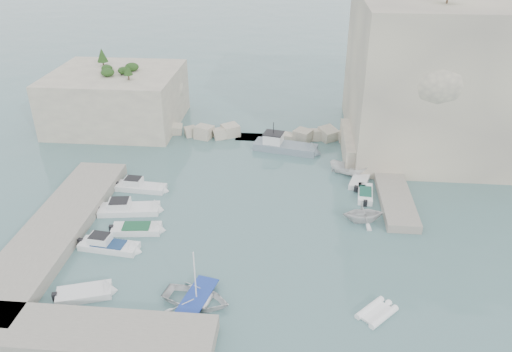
# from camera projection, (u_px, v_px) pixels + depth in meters

# --- Properties ---
(ground) EXTENTS (400.00, 400.00, 0.00)m
(ground) POSITION_uv_depth(u_px,v_px,m) (250.00, 239.00, 43.23)
(ground) COLOR slate
(ground) RESTS_ON ground
(cliff_east) EXTENTS (26.00, 22.00, 17.00)m
(cliff_east) POSITION_uv_depth(u_px,v_px,m) (467.00, 74.00, 57.63)
(cliff_east) COLOR beige
(cliff_east) RESTS_ON ground
(cliff_terrace) EXTENTS (8.00, 10.00, 2.50)m
(cliff_terrace) POSITION_uv_depth(u_px,v_px,m) (378.00, 146.00, 57.43)
(cliff_terrace) COLOR beige
(cliff_terrace) RESTS_ON ground
(outcrop_west) EXTENTS (16.00, 14.00, 7.00)m
(outcrop_west) POSITION_uv_depth(u_px,v_px,m) (117.00, 98.00, 65.17)
(outcrop_west) COLOR beige
(outcrop_west) RESTS_ON ground
(quay_west) EXTENTS (5.00, 24.00, 1.10)m
(quay_west) POSITION_uv_depth(u_px,v_px,m) (55.00, 230.00, 43.45)
(quay_west) COLOR #9E9689
(quay_west) RESTS_ON ground
(quay_south) EXTENTS (18.00, 4.00, 1.10)m
(quay_south) POSITION_uv_depth(u_px,v_px,m) (79.00, 334.00, 32.78)
(quay_south) COLOR #9E9689
(quay_south) RESTS_ON ground
(ledge_east) EXTENTS (3.00, 16.00, 0.80)m
(ledge_east) POSITION_uv_depth(u_px,v_px,m) (391.00, 186.00, 50.76)
(ledge_east) COLOR #9E9689
(ledge_east) RESTS_ON ground
(breakwater) EXTENTS (28.00, 3.00, 1.40)m
(breakwater) POSITION_uv_depth(u_px,v_px,m) (260.00, 132.00, 62.33)
(breakwater) COLOR beige
(breakwater) RESTS_ON ground
(motorboat_a) EXTENTS (5.64, 2.05, 1.40)m
(motorboat_a) POSITION_uv_depth(u_px,v_px,m) (141.00, 190.00, 50.84)
(motorboat_a) COLOR silver
(motorboat_a) RESTS_ON ground
(motorboat_b) EXTENTS (6.39, 2.88, 1.40)m
(motorboat_b) POSITION_uv_depth(u_px,v_px,m) (130.00, 212.00, 47.11)
(motorboat_b) COLOR white
(motorboat_b) RESTS_ON ground
(motorboat_c) EXTENTS (4.86, 2.20, 0.70)m
(motorboat_c) POSITION_uv_depth(u_px,v_px,m) (137.00, 232.00, 44.21)
(motorboat_c) COLOR silver
(motorboat_c) RESTS_ON ground
(motorboat_d) EXTENTS (5.64, 2.25, 1.40)m
(motorboat_d) POSITION_uv_depth(u_px,v_px,m) (110.00, 249.00, 41.93)
(motorboat_d) COLOR white
(motorboat_d) RESTS_ON ground
(motorboat_e) EXTENTS (4.65, 3.03, 0.70)m
(motorboat_e) POSITION_uv_depth(u_px,v_px,m) (85.00, 296.00, 36.80)
(motorboat_e) COLOR silver
(motorboat_e) RESTS_ON ground
(rowboat) EXTENTS (5.72, 4.65, 1.04)m
(rowboat) POSITION_uv_depth(u_px,v_px,m) (197.00, 302.00, 36.19)
(rowboat) COLOR white
(rowboat) RESTS_ON ground
(inflatable_dinghy) EXTENTS (3.26, 3.32, 0.44)m
(inflatable_dinghy) POSITION_uv_depth(u_px,v_px,m) (376.00, 314.00, 35.13)
(inflatable_dinghy) COLOR white
(inflatable_dinghy) RESTS_ON ground
(tender_east_a) EXTENTS (4.26, 3.84, 1.99)m
(tender_east_a) POSITION_uv_depth(u_px,v_px,m) (362.00, 221.00, 45.66)
(tender_east_a) COLOR silver
(tender_east_a) RESTS_ON ground
(tender_east_b) EXTENTS (1.80, 4.20, 0.70)m
(tender_east_b) POSITION_uv_depth(u_px,v_px,m) (365.00, 196.00, 49.66)
(tender_east_b) COLOR white
(tender_east_b) RESTS_ON ground
(tender_east_c) EXTENTS (3.01, 5.32, 0.70)m
(tender_east_c) POSITION_uv_depth(u_px,v_px,m) (360.00, 181.00, 52.46)
(tender_east_c) COLOR silver
(tender_east_c) RESTS_ON ground
(tender_east_d) EXTENTS (4.40, 3.02, 1.59)m
(tender_east_d) POSITION_uv_depth(u_px,v_px,m) (347.00, 175.00, 53.75)
(tender_east_d) COLOR white
(tender_east_d) RESTS_ON ground
(work_boat) EXTENTS (8.49, 4.13, 2.20)m
(work_boat) POSITION_uv_depth(u_px,v_px,m) (285.00, 151.00, 59.18)
(work_boat) COLOR slate
(work_boat) RESTS_ON ground
(rowboat_mast) EXTENTS (0.10, 0.10, 4.20)m
(rowboat_mast) POSITION_uv_depth(u_px,v_px,m) (195.00, 274.00, 34.96)
(rowboat_mast) COLOR white
(rowboat_mast) RESTS_ON rowboat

